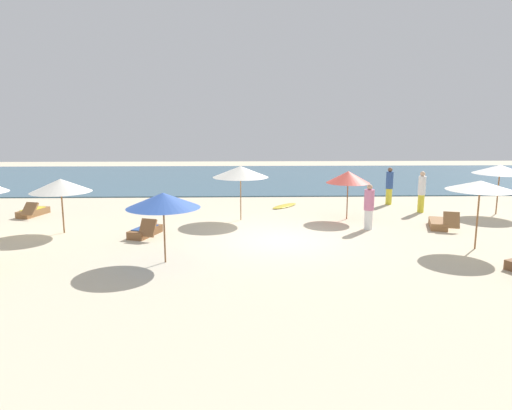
# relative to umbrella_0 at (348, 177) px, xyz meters

# --- Properties ---
(ground_plane) EXTENTS (60.00, 60.00, 0.00)m
(ground_plane) POSITION_rel_umbrella_0_xyz_m (-3.05, -3.37, -1.77)
(ground_plane) COLOR beige
(ocean_water) EXTENTS (48.00, 16.00, 0.06)m
(ocean_water) POSITION_rel_umbrella_0_xyz_m (-3.05, 13.63, -1.74)
(ocean_water) COLOR #3D6075
(ocean_water) RESTS_ON ground_plane
(umbrella_0) EXTENTS (1.80, 1.80, 2.01)m
(umbrella_0) POSITION_rel_umbrella_0_xyz_m (0.00, 0.00, 0.00)
(umbrella_0) COLOR brown
(umbrella_0) RESTS_ON ground_plane
(umbrella_1) EXTENTS (2.29, 2.29, 2.24)m
(umbrella_1) POSITION_rel_umbrella_0_xyz_m (-4.43, -0.03, 0.24)
(umbrella_1) COLOR olive
(umbrella_1) RESTS_ON ground_plane
(umbrella_2) EXTENTS (2.25, 2.25, 2.17)m
(umbrella_2) POSITION_rel_umbrella_0_xyz_m (6.80, 0.84, 0.21)
(umbrella_2) COLOR brown
(umbrella_2) RESTS_ON ground_plane
(umbrella_3) EXTENTS (2.08, 2.08, 2.22)m
(umbrella_3) POSITION_rel_umbrella_0_xyz_m (3.15, -4.63, 0.30)
(umbrella_3) COLOR brown
(umbrella_3) RESTS_ON ground_plane
(umbrella_4) EXTENTS (2.13, 2.13, 2.07)m
(umbrella_4) POSITION_rel_umbrella_0_xyz_m (-6.62, -5.80, 0.08)
(umbrella_4) COLOR brown
(umbrella_4) RESTS_ON ground_plane
(umbrella_7) EXTENTS (2.17, 2.17, 2.00)m
(umbrella_7) POSITION_rel_umbrella_0_xyz_m (-10.93, -2.10, -0.00)
(umbrella_7) COLOR brown
(umbrella_7) RESTS_ON ground_plane
(lounger_0) EXTENTS (1.10, 1.74, 0.74)m
(lounger_0) POSITION_rel_umbrella_0_xyz_m (-7.84, -2.66, -1.59)
(lounger_0) COLOR brown
(lounger_0) RESTS_ON ground_plane
(lounger_1) EXTENTS (1.07, 1.76, 0.72)m
(lounger_1) POSITION_rel_umbrella_0_xyz_m (3.21, -1.68, -1.60)
(lounger_1) COLOR olive
(lounger_1) RESTS_ON ground_plane
(lounger_4) EXTENTS (0.99, 1.79, 0.68)m
(lounger_4) POSITION_rel_umbrella_0_xyz_m (-13.42, 1.02, -1.59)
(lounger_4) COLOR olive
(lounger_4) RESTS_ON ground_plane
(person_1) EXTENTS (0.48, 0.48, 1.81)m
(person_1) POSITION_rel_umbrella_0_xyz_m (2.79, 3.31, -0.85)
(person_1) COLOR yellow
(person_1) RESTS_ON ground_plane
(person_2) EXTENTS (0.46, 0.46, 1.84)m
(person_2) POSITION_rel_umbrella_0_xyz_m (3.62, 1.33, -0.83)
(person_2) COLOR yellow
(person_2) RESTS_ON ground_plane
(person_3) EXTENTS (0.52, 0.52, 1.72)m
(person_3) POSITION_rel_umbrella_0_xyz_m (0.41, -1.83, -0.91)
(person_3) COLOR white
(person_3) RESTS_ON ground_plane
(surfboard) EXTENTS (1.56, 1.77, 0.07)m
(surfboard) POSITION_rel_umbrella_0_xyz_m (-2.36, 2.86, -1.73)
(surfboard) COLOR gold
(surfboard) RESTS_ON ground_plane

